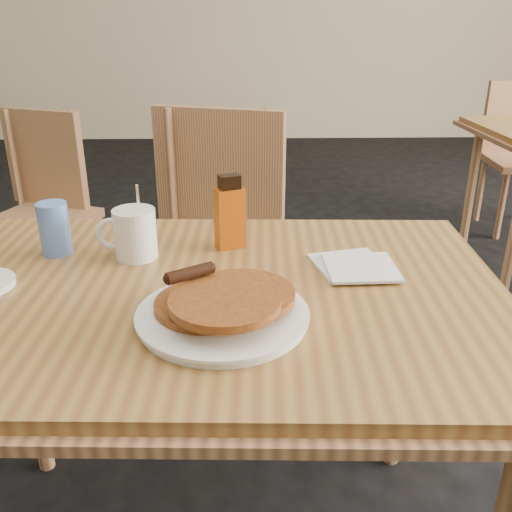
% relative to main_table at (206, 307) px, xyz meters
% --- Properties ---
extents(main_table, '(1.26, 0.88, 0.75)m').
position_rel_main_table_xyz_m(main_table, '(0.00, 0.00, 0.00)').
color(main_table, olive).
rests_on(main_table, floor).
extents(chair_main_far, '(0.55, 0.55, 0.97)m').
position_rel_main_table_xyz_m(chair_main_far, '(-0.00, 0.72, -0.13)').
color(chair_main_far, tan).
rests_on(chair_main_far, floor).
extents(chair_wall_extra, '(0.50, 0.52, 0.86)m').
position_rel_main_table_xyz_m(chair_wall_extra, '(-0.80, 1.40, -0.20)').
color(chair_wall_extra, tan).
rests_on(chair_wall_extra, floor).
extents(pancake_plate, '(0.31, 0.31, 0.09)m').
position_rel_main_table_xyz_m(pancake_plate, '(0.04, -0.13, 0.07)').
color(pancake_plate, white).
rests_on(pancake_plate, main_table).
extents(coffee_mug, '(0.13, 0.09, 0.17)m').
position_rel_main_table_xyz_m(coffee_mug, '(-0.16, 0.16, 0.10)').
color(coffee_mug, white).
rests_on(coffee_mug, main_table).
extents(syrup_bottle, '(0.07, 0.06, 0.17)m').
position_rel_main_table_xyz_m(syrup_bottle, '(0.05, 0.21, 0.12)').
color(syrup_bottle, maroon).
rests_on(syrup_bottle, main_table).
extents(napkin_stack, '(0.18, 0.19, 0.01)m').
position_rel_main_table_xyz_m(napkin_stack, '(0.31, 0.08, 0.05)').
color(napkin_stack, silver).
rests_on(napkin_stack, main_table).
extents(blue_tumbler, '(0.09, 0.09, 0.12)m').
position_rel_main_table_xyz_m(blue_tumbler, '(-0.34, 0.18, 0.10)').
color(blue_tumbler, '#5A83D3').
rests_on(blue_tumbler, main_table).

